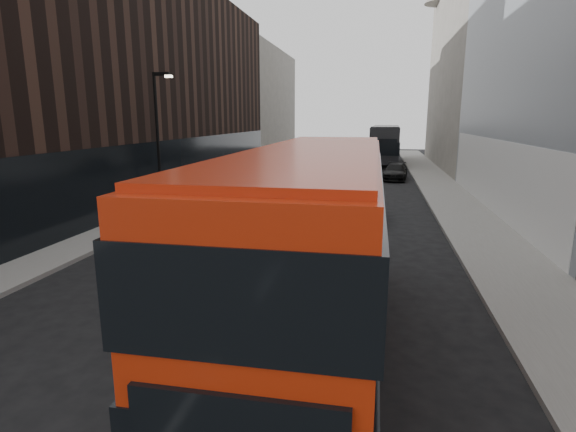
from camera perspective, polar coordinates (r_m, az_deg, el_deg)
The scene contains 12 objects.
sidewalk_right at distance 29.81m, azimuth 19.65°, elevation 2.37°, with size 3.00×80.00×0.15m, color slate.
sidewalk_left at distance 31.47m, azimuth -9.50°, elevation 3.42°, with size 2.00×80.00×0.15m, color slate.
building_modern_block at distance 26.93m, azimuth 31.59°, elevation 21.39°, with size 5.03×22.00×20.00m.
building_victorian at distance 49.03m, azimuth 21.93°, elevation 17.11°, with size 6.50×24.00×21.00m.
building_left_mid at distance 37.11m, azimuth -12.35°, elevation 15.38°, with size 5.00×24.00×14.00m, color black.
building_left_far at distance 57.96m, azimuth -3.45°, elevation 13.96°, with size 5.00×20.00×13.00m, color slate.
street_lamp at distance 24.79m, azimuth -16.09°, elevation 10.28°, with size 1.06×0.22×7.00m.
red_bus at distance 9.09m, azimuth 3.48°, elevation -3.54°, with size 2.56×10.71×4.32m.
grey_bus at distance 50.19m, azimuth 12.24°, elevation 8.99°, with size 3.32×12.59×4.03m.
car_a at distance 19.91m, azimuth 3.76°, elevation 0.01°, with size 1.48×3.68×1.25m, color black.
car_b at distance 22.49m, azimuth 10.10°, elevation 1.33°, with size 1.37×3.93×1.30m, color gray.
car_c at distance 37.20m, azimuth 13.47°, elevation 5.49°, with size 1.80×4.42×1.28m, color black.
Camera 1 is at (3.04, -4.08, 4.88)m, focal length 28.00 mm.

